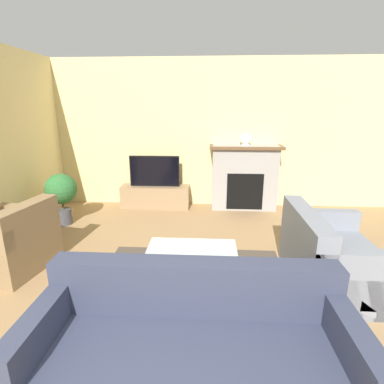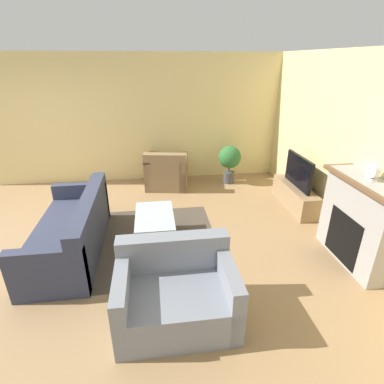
{
  "view_description": "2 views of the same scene",
  "coord_description": "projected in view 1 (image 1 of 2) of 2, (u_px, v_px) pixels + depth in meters",
  "views": [
    {
      "loc": [
        0.39,
        -0.79,
        1.88
      ],
      "look_at": [
        0.19,
        2.57,
        0.9
      ],
      "focal_mm": 28.0,
      "sensor_mm": 36.0,
      "label": 1
    },
    {
      "loc": [
        4.14,
        2.0,
        2.55
      ],
      "look_at": [
        0.19,
        2.53,
        0.78
      ],
      "focal_mm": 28.0,
      "sensor_mm": 36.0,
      "label": 2
    }
  ],
  "objects": [
    {
      "name": "couch_sectional",
      "position": [
        192.0,
        354.0,
        1.98
      ],
      "size": [
        2.05,
        0.86,
        0.82
      ],
      "color": "#33384C",
      "rests_on": "ground_plane"
    },
    {
      "name": "mantel_clock",
      "position": [
        246.0,
        139.0,
        5.34
      ],
      "size": [
        0.19,
        0.07,
        0.22
      ],
      "color": "beige",
      "rests_on": "fireplace"
    },
    {
      "name": "potted_plant",
      "position": [
        61.0,
        192.0,
        4.77
      ],
      "size": [
        0.49,
        0.49,
        0.84
      ],
      "color": "#47474C",
      "rests_on": "ground_plane"
    },
    {
      "name": "area_rug",
      "position": [
        192.0,
        286.0,
        3.22
      ],
      "size": [
        2.13,
        1.76,
        0.0
      ],
      "color": "#4C4238",
      "rests_on": "ground_plane"
    },
    {
      "name": "wall_back",
      "position": [
        189.0,
        135.0,
        5.6
      ],
      "size": [
        7.98,
        0.06,
        2.7
      ],
      "color": "beige",
      "rests_on": "ground_plane"
    },
    {
      "name": "tv_stand",
      "position": [
        156.0,
        197.0,
        5.68
      ],
      "size": [
        1.27,
        0.35,
        0.42
      ],
      "color": "#997A56",
      "rests_on": "ground_plane"
    },
    {
      "name": "tv",
      "position": [
        155.0,
        171.0,
        5.54
      ],
      "size": [
        0.92,
        0.06,
        0.57
      ],
      "color": "black",
      "rests_on": "tv_stand"
    },
    {
      "name": "couch_loveseat",
      "position": [
        331.0,
        259.0,
        3.2
      ],
      "size": [
        0.89,
        1.22,
        0.82
      ],
      "rotation": [
        0.0,
        0.0,
        1.57
      ],
      "color": "gray",
      "rests_on": "ground_plane"
    },
    {
      "name": "fireplace",
      "position": [
        244.0,
        176.0,
        5.53
      ],
      "size": [
        1.3,
        0.44,
        1.19
      ],
      "color": "#9E9993",
      "rests_on": "ground_plane"
    },
    {
      "name": "coffee_table",
      "position": [
        192.0,
        254.0,
        3.07
      ],
      "size": [
        0.93,
        0.56,
        0.45
      ],
      "color": "#333338",
      "rests_on": "ground_plane"
    },
    {
      "name": "armchair_by_window",
      "position": [
        11.0,
        245.0,
        3.51
      ],
      "size": [
        0.96,
        0.98,
        0.82
      ],
      "rotation": [
        0.0,
        0.0,
        -1.74
      ],
      "color": "#8C704C",
      "rests_on": "ground_plane"
    }
  ]
}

